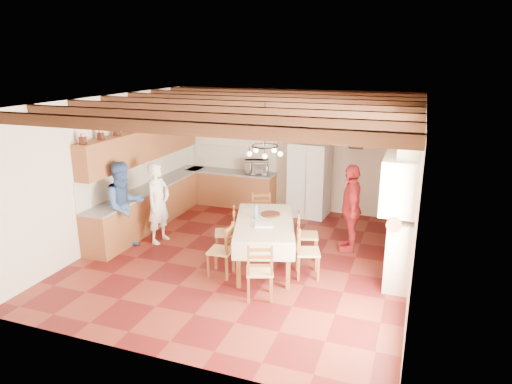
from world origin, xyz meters
TOP-DOWN VIEW (x-y plane):
  - floor at (0.00, 0.00)m, footprint 6.00×6.50m
  - ceiling at (0.00, 0.00)m, footprint 6.00×6.50m
  - wall_back at (0.00, 3.26)m, footprint 6.00×0.02m
  - wall_front at (0.00, -3.26)m, footprint 6.00×0.02m
  - wall_left at (-3.01, 0.00)m, footprint 0.02×6.50m
  - wall_right at (3.01, 0.00)m, footprint 0.02×6.50m
  - ceiling_beams at (0.00, 0.00)m, footprint 6.00×6.30m
  - lower_cabinets_left at (-2.70, 1.05)m, footprint 0.60×4.30m
  - lower_cabinets_back at (-1.55, 2.95)m, footprint 2.30×0.60m
  - countertop_left at (-2.70, 1.05)m, footprint 0.62×4.30m
  - countertop_back at (-1.55, 2.95)m, footprint 2.34×0.62m
  - backsplash_left at (-2.98, 1.05)m, footprint 0.03×4.30m
  - backsplash_back at (-1.55, 3.23)m, footprint 2.30×0.03m
  - upper_cabinets at (-2.83, 1.05)m, footprint 0.35×4.20m
  - fireplace at (2.72, 0.20)m, footprint 0.56×1.60m
  - wall_picture at (1.55, 3.23)m, footprint 0.34×0.03m
  - refrigerator at (0.55, 2.86)m, footprint 0.96×0.81m
  - hutch at (2.75, 2.38)m, footprint 0.66×1.35m
  - dining_table at (0.44, -0.18)m, footprint 1.58×2.21m
  - chandelier at (0.44, -0.18)m, footprint 0.47×0.47m
  - chair_left_near at (-0.16, -0.82)m, footprint 0.43×0.44m
  - chair_left_far at (-0.42, -0.01)m, footprint 0.53×0.54m
  - chair_right_near at (1.30, -0.35)m, footprint 0.51×0.52m
  - chair_right_far at (1.11, 0.40)m, footprint 0.50×0.51m
  - chair_end_near at (0.76, -1.34)m, footprint 0.53×0.52m
  - chair_end_far at (-0.04, 1.05)m, footprint 0.54×0.53m
  - person_man at (-1.98, 0.15)m, footprint 0.47×0.66m
  - person_woman_blue at (-2.41, -0.39)m, footprint 0.98×1.08m
  - person_woman_red at (1.80, 1.08)m, footprint 0.63×1.10m
  - microwave at (-0.84, 2.95)m, footprint 0.70×0.58m
  - fridge_vase at (0.46, 2.86)m, footprint 0.37×0.37m

SIDE VIEW (x-z plane):
  - floor at x=0.00m, z-range -0.02..0.00m
  - lower_cabinets_left at x=-2.70m, z-range 0.00..0.86m
  - lower_cabinets_back at x=-1.55m, z-range 0.00..0.86m
  - chair_left_near at x=-0.16m, z-range 0.00..0.96m
  - chair_left_far at x=-0.42m, z-range 0.00..0.96m
  - chair_right_near at x=1.30m, z-range 0.00..0.96m
  - chair_right_far at x=1.11m, z-range 0.00..0.96m
  - chair_end_near at x=0.76m, z-range 0.00..0.96m
  - chair_end_far at x=-0.04m, z-range 0.00..0.96m
  - dining_table at x=0.44m, z-range 0.35..1.22m
  - person_man at x=-1.98m, z-range 0.00..1.69m
  - person_woman_red at x=1.80m, z-range 0.00..1.75m
  - countertop_left at x=-2.70m, z-range 0.86..0.90m
  - countertop_back at x=-1.55m, z-range 0.86..0.90m
  - refrigerator at x=0.55m, z-range 0.00..1.79m
  - person_woman_blue at x=-2.41m, z-range 0.00..1.80m
  - microwave at x=-0.84m, z-range 0.90..1.23m
  - hutch at x=2.75m, z-range 0.00..2.38m
  - backsplash_left at x=-2.98m, z-range 0.90..1.50m
  - backsplash_back at x=-1.55m, z-range 0.90..1.50m
  - fireplace at x=2.72m, z-range 0.00..2.80m
  - wall_back at x=0.00m, z-range 0.00..3.00m
  - wall_front at x=0.00m, z-range 0.00..3.00m
  - wall_left at x=-3.01m, z-range 0.00..3.00m
  - wall_right at x=3.01m, z-range 0.00..3.00m
  - upper_cabinets at x=-2.83m, z-range 1.50..2.20m
  - wall_picture at x=1.55m, z-range 1.64..2.06m
  - fridge_vase at x=0.46m, z-range 1.79..2.13m
  - chandelier at x=0.44m, z-range 2.23..2.27m
  - ceiling_beams at x=0.00m, z-range 2.83..2.99m
  - ceiling at x=0.00m, z-range 3.00..3.02m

